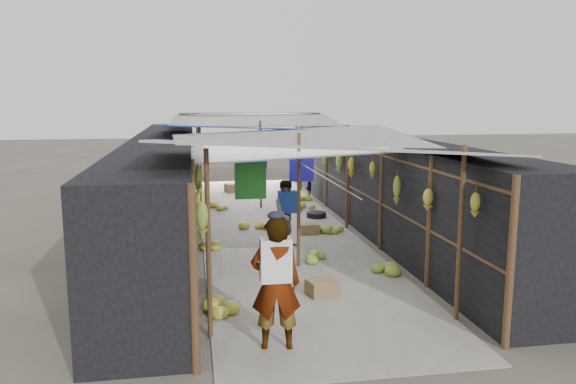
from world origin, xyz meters
TOP-DOWN VIEW (x-y plane):
  - ground at (0.00, 0.00)m, footprint 80.00×80.00m
  - aisle_slab at (0.00, 6.50)m, footprint 3.60×16.00m
  - stall_left at (-2.70, 6.50)m, footprint 1.40×15.00m
  - stall_right at (2.70, 6.50)m, footprint 1.40×15.00m
  - crate_near at (0.07, 1.33)m, footprint 0.54×0.47m
  - crate_mid at (0.73, 5.55)m, footprint 0.47×0.39m
  - crate_back at (-0.64, 11.99)m, footprint 0.58×0.51m
  - black_basin at (1.33, 7.36)m, footprint 0.54×0.54m
  - vendor_elderly at (-0.96, -0.49)m, footprint 0.69×0.49m
  - shopper_blue at (0.04, 4.51)m, footprint 0.84×0.73m
  - vendor_seated at (1.70, 10.26)m, footprint 0.36×0.56m
  - market_canopy at (0.02, 6.84)m, footprint 5.62×15.20m
  - hanging_bananas at (0.05, 7.14)m, footprint 3.95×13.92m
  - floor_bananas at (0.02, 5.95)m, footprint 3.81×9.64m

SIDE VIEW (x-z plane):
  - ground at x=0.00m, z-range 0.00..0.00m
  - aisle_slab at x=0.00m, z-range 0.00..0.02m
  - black_basin at x=1.33m, z-range 0.00..0.16m
  - crate_mid at x=0.73m, z-range 0.00..0.27m
  - crate_near at x=0.07m, z-range 0.00..0.28m
  - floor_bananas at x=0.02m, z-range -0.02..0.33m
  - crate_back at x=-0.64m, z-range 0.00..0.31m
  - vendor_seated at x=1.70m, z-range 0.00..0.82m
  - shopper_blue at x=0.04m, z-range 0.00..1.49m
  - vendor_elderly at x=-0.96m, z-range 0.00..1.77m
  - stall_left at x=-2.70m, z-range 0.00..2.30m
  - stall_right at x=2.70m, z-range 0.00..2.30m
  - hanging_bananas at x=0.05m, z-range 1.21..2.05m
  - market_canopy at x=0.02m, z-range 1.02..3.79m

